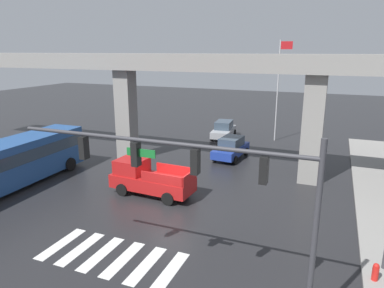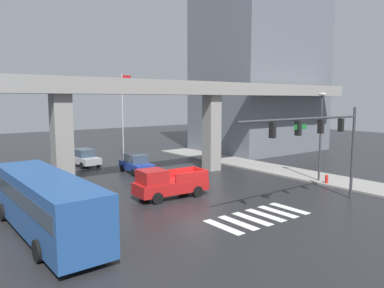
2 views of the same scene
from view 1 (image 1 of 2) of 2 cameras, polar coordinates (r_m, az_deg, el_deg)
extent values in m
plane|color=#232326|center=(20.60, -3.41, -9.56)|extent=(120.00, 120.00, 0.00)
cube|color=silver|center=(17.69, -20.42, -14.90)|extent=(0.55, 2.80, 0.01)
cube|color=silver|center=(17.03, -17.57, -15.87)|extent=(0.55, 2.80, 0.01)
cube|color=silver|center=(16.43, -14.47, -16.86)|extent=(0.55, 2.80, 0.01)
cube|color=silver|center=(15.87, -11.11, -17.87)|extent=(0.55, 2.80, 0.01)
cube|color=silver|center=(15.37, -7.47, -18.89)|extent=(0.55, 2.80, 0.01)
cube|color=silver|center=(14.94, -3.56, -19.90)|extent=(0.55, 2.80, 0.01)
cube|color=gray|center=(24.89, 3.05, 13.03)|extent=(54.26, 2.26, 1.20)
cube|color=gray|center=(28.42, -10.59, 4.60)|extent=(1.30, 1.30, 7.11)
cube|color=gray|center=(24.05, 18.92, 2.18)|extent=(1.30, 1.30, 7.11)
cube|color=red|center=(21.58, -6.43, -6.21)|extent=(5.20, 2.18, 0.80)
cube|color=red|center=(22.06, -9.71, -3.52)|extent=(1.79, 1.84, 0.90)
cube|color=#3F5160|center=(22.32, -10.70, -3.35)|extent=(0.19, 1.67, 0.77)
cube|color=red|center=(20.08, -5.00, -5.69)|extent=(2.65, 0.25, 0.60)
cube|color=red|center=(21.51, -2.65, -4.22)|extent=(2.65, 0.25, 0.60)
cube|color=red|center=(20.20, -0.41, -5.50)|extent=(0.20, 1.75, 0.60)
cylinder|color=black|center=(21.88, -11.21, -7.24)|extent=(0.77, 0.32, 0.76)
cylinder|color=black|center=(23.24, -8.58, -5.77)|extent=(0.77, 0.32, 0.76)
cylinder|color=black|center=(20.27, -3.90, -8.82)|extent=(0.77, 0.32, 0.76)
cylinder|color=black|center=(21.74, -1.57, -7.10)|extent=(0.77, 0.32, 0.76)
cube|color=#234C8C|center=(25.21, -27.06, -2.62)|extent=(2.68, 10.84, 2.70)
cube|color=#2D3D4C|center=(25.08, -27.18, -1.59)|extent=(2.71, 10.30, 0.76)
cube|color=#2D3D4C|center=(28.79, -19.31, 0.92)|extent=(2.25, 0.12, 1.49)
cylinder|color=black|center=(28.86, -22.92, -2.48)|extent=(0.37, 0.97, 0.96)
cylinder|color=black|center=(27.26, -19.19, -3.11)|extent=(0.37, 0.97, 0.96)
cube|color=#1E3899|center=(28.86, 6.30, -1.03)|extent=(2.14, 4.44, 0.64)
cube|color=#384756|center=(28.77, 6.41, 0.36)|extent=(1.69, 2.36, 0.76)
cylinder|color=black|center=(27.47, 6.96, -2.58)|extent=(0.30, 0.66, 0.64)
cylinder|color=black|center=(28.08, 3.66, -2.10)|extent=(0.30, 0.66, 0.64)
cylinder|color=black|center=(29.88, 8.75, -1.20)|extent=(0.30, 0.66, 0.64)
cylinder|color=black|center=(30.44, 5.68, -0.79)|extent=(0.30, 0.66, 0.64)
cube|color=#A8AAAF|center=(35.40, 5.13, 1.99)|extent=(2.12, 4.44, 0.64)
cube|color=#384756|center=(35.34, 5.19, 3.13)|extent=(1.68, 2.36, 0.76)
cylinder|color=black|center=(34.03, 6.06, 0.89)|extent=(0.29, 0.66, 0.64)
cylinder|color=black|center=(34.40, 3.24, 1.10)|extent=(0.29, 0.66, 0.64)
cylinder|color=black|center=(36.58, 6.88, 1.85)|extent=(0.29, 0.66, 0.64)
cylinder|color=black|center=(36.92, 4.25, 2.04)|extent=(0.29, 0.66, 0.64)
cylinder|color=#38383D|center=(11.38, 19.23, -14.48)|extent=(0.18, 0.18, 6.20)
cylinder|color=#38383D|center=(11.81, -6.68, 0.46)|extent=(10.80, 0.14, 0.14)
cube|color=black|center=(10.72, 11.58, -4.16)|extent=(0.24, 0.32, 0.84)
sphere|color=green|center=(10.81, 11.51, -5.46)|extent=(0.17, 0.17, 0.17)
cube|color=black|center=(11.29, 0.55, -2.86)|extent=(0.24, 0.32, 0.84)
sphere|color=green|center=(11.37, 0.55, -4.11)|extent=(0.17, 0.17, 0.17)
cube|color=black|center=(12.24, -9.07, -1.64)|extent=(0.24, 0.32, 0.84)
sphere|color=green|center=(12.31, -9.02, -2.80)|extent=(0.17, 0.17, 0.17)
cube|color=black|center=(13.48, -17.12, -0.58)|extent=(0.24, 0.32, 0.84)
sphere|color=green|center=(13.55, -17.03, -1.64)|extent=(0.17, 0.17, 0.17)
cube|color=#19722D|center=(12.12, -8.28, -1.43)|extent=(1.10, 0.04, 0.28)
cylinder|color=red|center=(15.71, 27.53, -18.33)|extent=(0.24, 0.24, 0.70)
sphere|color=red|center=(15.51, 27.71, -17.11)|extent=(0.22, 0.22, 0.22)
cylinder|color=silver|center=(34.59, 13.68, 8.22)|extent=(0.12, 0.12, 9.48)
cube|color=red|center=(34.30, 15.06, 15.19)|extent=(1.10, 0.04, 0.70)
camera|label=2|loc=(23.93, -74.58, -0.41)|focal=34.58mm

